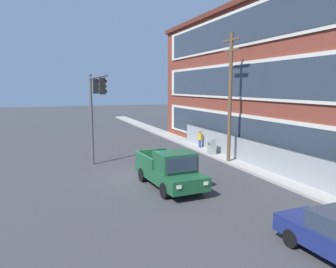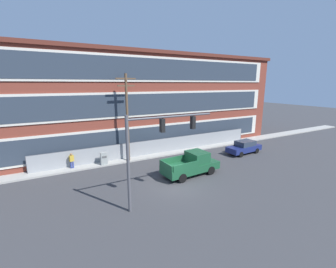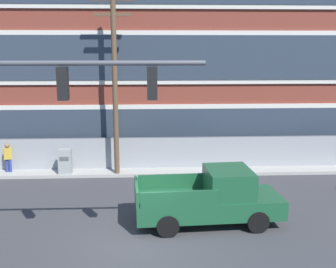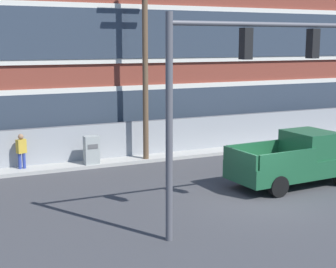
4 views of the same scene
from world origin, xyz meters
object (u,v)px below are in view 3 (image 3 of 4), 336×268
(pickup_truck_dark_green, at_px, (212,199))
(traffic_signal_mast, at_px, (43,119))
(electrical_cabinet, at_px, (65,163))
(pedestrian_near_cabinet, at_px, (8,157))
(utility_pole_near_corner, at_px, (115,78))

(pickup_truck_dark_green, bearing_deg, traffic_signal_mast, -148.70)
(electrical_cabinet, bearing_deg, pedestrian_near_cabinet, 171.80)
(pedestrian_near_cabinet, bearing_deg, electrical_cabinet, -8.20)
(utility_pole_near_corner, distance_m, pedestrian_near_cabinet, 6.95)
(traffic_signal_mast, relative_size, pedestrian_near_cabinet, 3.80)
(pickup_truck_dark_green, distance_m, utility_pole_near_corner, 8.34)
(pickup_truck_dark_green, xyz_separation_m, pedestrian_near_cabinet, (-9.61, 6.58, -0.00))
(traffic_signal_mast, xyz_separation_m, pedestrian_near_cabinet, (-4.36, 9.77, -3.60))
(utility_pole_near_corner, height_order, pedestrian_near_cabinet, utility_pole_near_corner)
(traffic_signal_mast, relative_size, electrical_cabinet, 4.46)
(electrical_cabinet, height_order, pedestrian_near_cabinet, pedestrian_near_cabinet)
(pickup_truck_dark_green, bearing_deg, utility_pole_near_corner, 123.09)
(traffic_signal_mast, height_order, pickup_truck_dark_green, traffic_signal_mast)
(pedestrian_near_cabinet, bearing_deg, utility_pole_near_corner, -4.84)
(traffic_signal_mast, bearing_deg, electrical_cabinet, 98.27)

